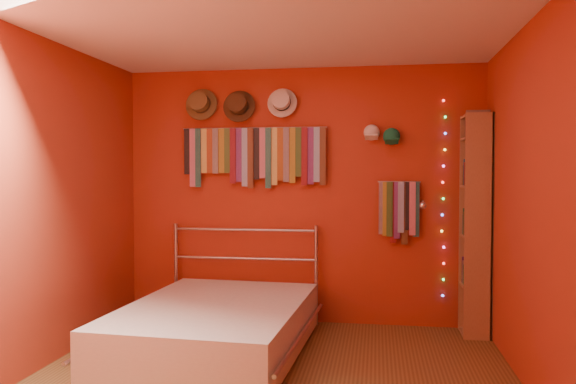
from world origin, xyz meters
The scene contains 15 objects.
back_wall centered at (0.00, 1.75, 1.25)m, with size 3.50×0.02×2.50m, color #A81F1B.
right_wall centered at (1.75, 0.00, 1.25)m, with size 0.02×3.50×2.50m, color #A81F1B.
left_wall centered at (-1.75, 0.00, 1.25)m, with size 0.02×3.50×2.50m, color #A81F1B.
ceiling centered at (0.00, 0.00, 2.50)m, with size 3.50×3.50×0.02m, color white.
tie_rack centered at (-0.45, 1.68, 1.66)m, with size 1.45×0.03×0.60m.
small_tie_rack centered at (0.95, 1.69, 1.13)m, with size 0.40×0.03×0.60m.
fedora_olive centered at (-1.00, 1.65, 2.17)m, with size 0.32×0.18×0.32m.
fedora_brown centered at (-0.61, 1.65, 2.14)m, with size 0.32×0.17×0.32m.
fedora_white centered at (-0.18, 1.65, 2.16)m, with size 0.29×0.16×0.29m.
cap_white centered at (0.69, 1.70, 1.86)m, with size 0.17×0.21×0.17m.
cap_green centered at (0.87, 1.70, 1.82)m, with size 0.17×0.21×0.17m.
fairy_lights centered at (1.36, 1.71, 1.23)m, with size 0.05×0.02×1.86m.
reading_lamp centered at (1.15, 1.53, 1.18)m, with size 0.07×0.28×0.08m.
bookshelf centered at (1.66, 1.53, 1.02)m, with size 0.25×0.34×2.00m.
bed centered at (-0.55, 0.64, 0.22)m, with size 1.55×2.03×0.96m.
Camera 1 is at (0.74, -3.72, 1.48)m, focal length 35.00 mm.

